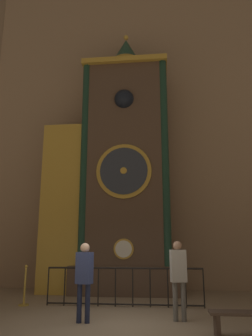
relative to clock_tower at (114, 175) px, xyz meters
The scene contains 8 objects.
ground_plane 6.28m from the clock_tower, 82.09° to the right, with size 28.00×28.00×0.00m, color #847056.
cathedral_back_wall 4.03m from the clock_tower, 65.99° to the left, with size 24.00×0.32×15.86m.
clock_tower is the anchor object (origin of this frame).
railing_fence 4.34m from the clock_tower, 74.44° to the right, with size 4.31×0.05×1.02m.
visitor_near 5.36m from the clock_tower, 89.99° to the right, with size 0.38×0.30×1.66m.
visitor_far 5.45m from the clock_tower, 62.52° to the right, with size 0.38×0.28×1.71m.
stanchion_post 4.99m from the clock_tower, 129.96° to the right, with size 0.28×0.28×1.08m.
visitor_bench 7.16m from the clock_tower, 58.23° to the right, with size 1.29×0.40×0.44m.
Camera 1 is at (1.06, -7.04, 1.62)m, focal length 35.00 mm.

